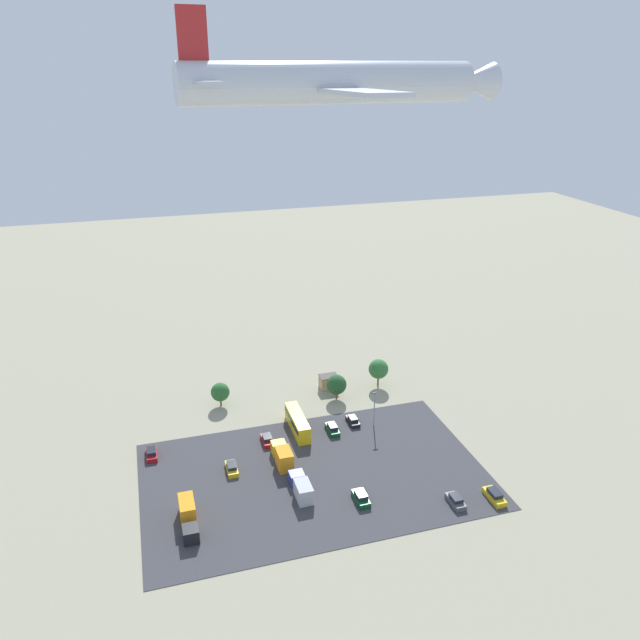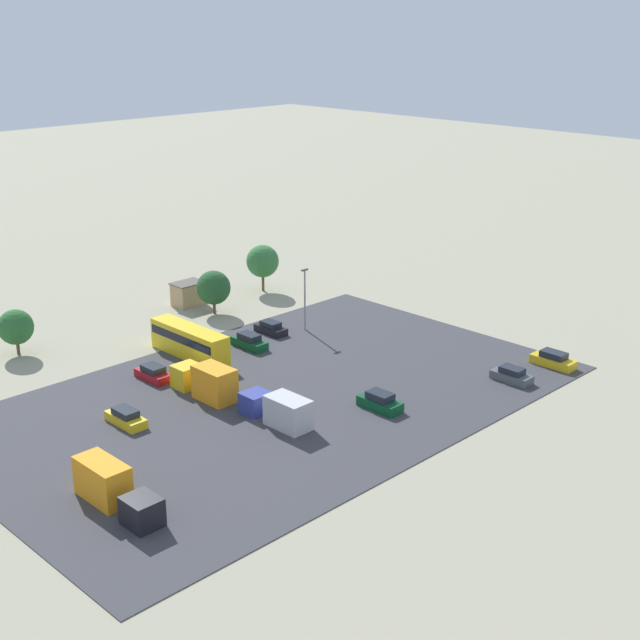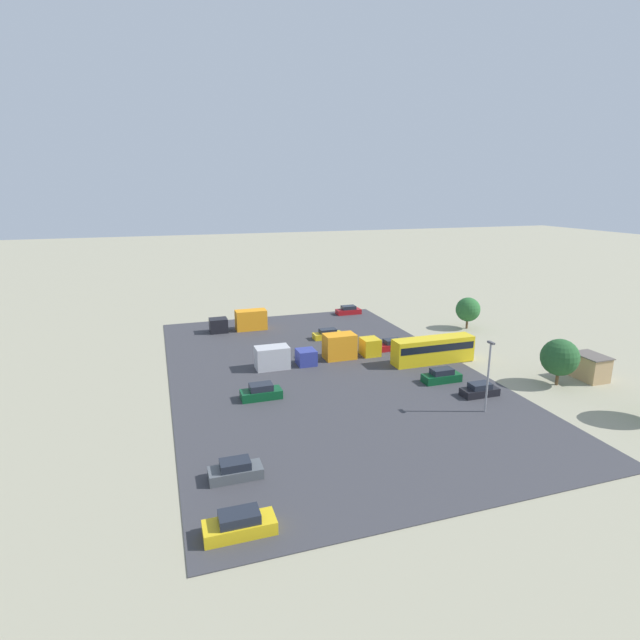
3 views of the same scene
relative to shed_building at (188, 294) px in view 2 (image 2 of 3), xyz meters
The scene contains 18 objects.
ground_plane 21.88m from the shed_building, 57.26° to the left, with size 400.00×400.00×0.00m, color gray.
parking_lot_surface 31.66m from the shed_building, 68.08° to the left, with size 58.42×36.37×0.08m.
shed_building is the anchor object (origin of this frame).
bus 18.31m from the shed_building, 53.51° to the left, with size 2.47×10.91×3.34m.
parked_car_0 34.94m from the shed_building, 43.70° to the left, with size 1.79×4.45×1.49m.
parked_car_1 43.97m from the shed_building, 100.41° to the left, with size 1.82×4.17×1.50m.
parked_car_2 15.44m from the shed_building, 90.79° to the left, with size 1.75×4.10×1.44m.
parked_car_4 38.76m from the shed_building, 80.40° to the left, with size 1.90×4.38×1.66m.
parked_car_5 17.83m from the shed_building, 75.02° to the left, with size 1.77×4.54×1.62m.
parked_car_6 24.51m from the shed_building, 44.66° to the left, with size 1.91×4.26×1.48m.
parked_car_7 46.35m from the shed_building, 108.30° to the left, with size 1.87×4.73×1.60m.
parked_truck_0 36.99m from the shed_building, 65.70° to the left, with size 2.46×7.69×2.82m.
parked_truck_1 49.10m from the shed_building, 46.50° to the left, with size 2.35×8.97×3.17m.
parked_truck_2 29.25m from the shed_building, 56.46° to the left, with size 2.56×7.63×3.33m.
tree_near_shed 5.28m from the shed_building, 92.48° to the left, with size 4.22×4.22×5.45m.
tree_apron_mid 23.79m from the shed_building, ahead, with size 3.87×3.87×5.10m.
tree_apron_far 11.30m from the shed_building, 168.97° to the left, with size 4.34×4.34×6.29m.
light_pole_lot_centre 17.99m from the shed_building, 102.59° to the left, with size 0.90×0.28×7.40m.
Camera 2 is at (52.67, 70.03, 35.49)m, focal length 50.00 mm.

